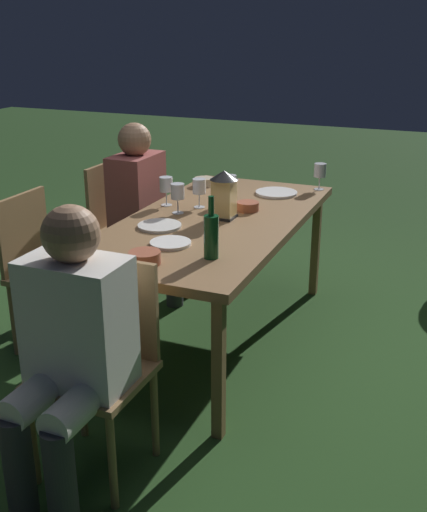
% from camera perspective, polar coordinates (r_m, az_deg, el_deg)
% --- Properties ---
extents(ground_plane, '(16.00, 16.00, 0.00)m').
position_cam_1_polar(ground_plane, '(3.74, 0.00, -7.36)').
color(ground_plane, '#26471E').
extents(dining_table, '(1.85, 0.90, 0.73)m').
position_cam_1_polar(dining_table, '(3.47, 0.00, 2.57)').
color(dining_table, olive).
rests_on(dining_table, ground).
extents(chair_side_left_a, '(0.42, 0.40, 0.87)m').
position_cam_1_polar(chair_side_left_a, '(4.25, -8.36, 3.02)').
color(chair_side_left_a, '#937047').
rests_on(chair_side_left_a, ground).
extents(person_in_rust, '(0.38, 0.47, 1.15)m').
position_cam_1_polar(person_in_rust, '(4.11, -6.11, 4.74)').
color(person_in_rust, '#9E4C47').
rests_on(person_in_rust, ground).
extents(chair_head_far, '(0.40, 0.42, 0.87)m').
position_cam_1_polar(chair_head_far, '(2.59, -10.11, -8.96)').
color(chair_head_far, '#937047').
rests_on(chair_head_far, ground).
extents(person_in_cream, '(0.48, 0.38, 1.15)m').
position_cam_1_polar(person_in_cream, '(2.38, -12.85, -7.85)').
color(person_in_cream, white).
rests_on(person_in_cream, ground).
extents(chair_side_left_b, '(0.42, 0.40, 0.87)m').
position_cam_1_polar(chair_side_left_b, '(3.60, -15.06, -0.73)').
color(chair_side_left_b, '#937047').
rests_on(chair_side_left_b, ground).
extents(lantern_centerpiece, '(0.15, 0.15, 0.27)m').
position_cam_1_polar(lantern_centerpiece, '(3.42, 0.96, 5.80)').
color(lantern_centerpiece, black).
rests_on(lantern_centerpiece, dining_table).
extents(green_bottle_on_table, '(0.07, 0.07, 0.29)m').
position_cam_1_polar(green_bottle_on_table, '(2.84, -0.21, 1.89)').
color(green_bottle_on_table, '#144723').
rests_on(green_bottle_on_table, dining_table).
extents(wine_glass_a, '(0.08, 0.08, 0.17)m').
position_cam_1_polar(wine_glass_a, '(3.63, -1.30, 6.18)').
color(wine_glass_a, silver).
rests_on(wine_glass_a, dining_table).
extents(wine_glass_b, '(0.08, 0.08, 0.17)m').
position_cam_1_polar(wine_glass_b, '(3.72, 1.48, 6.51)').
color(wine_glass_b, silver).
rests_on(wine_glass_b, dining_table).
extents(wine_glass_c, '(0.08, 0.08, 0.17)m').
position_cam_1_polar(wine_glass_c, '(3.68, -4.29, 6.33)').
color(wine_glass_c, silver).
rests_on(wine_glass_c, dining_table).
extents(wine_glass_d, '(0.08, 0.08, 0.17)m').
position_cam_1_polar(wine_glass_d, '(3.53, -3.26, 5.71)').
color(wine_glass_d, silver).
rests_on(wine_glass_d, dining_table).
extents(wine_glass_e, '(0.08, 0.08, 0.17)m').
position_cam_1_polar(wine_glass_e, '(4.08, 9.58, 7.52)').
color(wine_glass_e, silver).
rests_on(wine_glass_e, dining_table).
extents(plate_a, '(0.23, 0.23, 0.01)m').
position_cam_1_polar(plate_a, '(3.32, -4.89, 2.73)').
color(plate_a, silver).
rests_on(plate_a, dining_table).
extents(plate_b, '(0.20, 0.20, 0.01)m').
position_cam_1_polar(plate_b, '(3.05, -3.90, 1.18)').
color(plate_b, white).
rests_on(plate_b, dining_table).
extents(plate_c, '(0.26, 0.26, 0.01)m').
position_cam_1_polar(plate_c, '(3.97, 5.69, 5.69)').
color(plate_c, white).
rests_on(plate_c, dining_table).
extents(bowl_olives, '(0.13, 0.13, 0.05)m').
position_cam_1_polar(bowl_olives, '(4.15, -0.87, 6.73)').
color(bowl_olives, '#BCAD8E').
rests_on(bowl_olives, dining_table).
extents(bowl_bread, '(0.14, 0.14, 0.06)m').
position_cam_1_polar(bowl_bread, '(2.82, -6.22, -0.12)').
color(bowl_bread, '#9E5138').
rests_on(bowl_bread, dining_table).
extents(bowl_salad, '(0.13, 0.13, 0.05)m').
position_cam_1_polar(bowl_salad, '(3.60, 3.11, 4.52)').
color(bowl_salad, '#9E5138').
rests_on(bowl_salad, dining_table).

